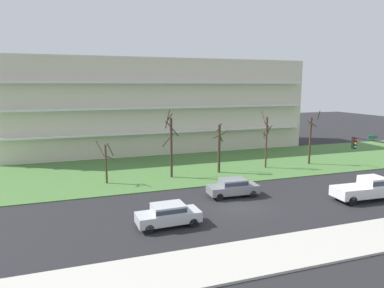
% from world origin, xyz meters
% --- Properties ---
extents(ground, '(160.00, 160.00, 0.00)m').
position_xyz_m(ground, '(0.00, 0.00, 0.00)').
color(ground, '#232326').
extents(sidewalk_curb_near, '(80.00, 4.00, 0.15)m').
position_xyz_m(sidewalk_curb_near, '(0.00, -8.00, 0.07)').
color(sidewalk_curb_near, '#BCB7AD').
rests_on(sidewalk_curb_near, ground).
extents(grass_lawn_strip, '(80.00, 16.00, 0.08)m').
position_xyz_m(grass_lawn_strip, '(0.00, 14.00, 0.04)').
color(grass_lawn_strip, '#477238').
rests_on(grass_lawn_strip, ground).
extents(apartment_building, '(42.91, 12.59, 13.28)m').
position_xyz_m(apartment_building, '(0.00, 27.82, 6.64)').
color(apartment_building, beige).
rests_on(apartment_building, ground).
extents(tree_far_left, '(1.78, 1.17, 4.40)m').
position_xyz_m(tree_far_left, '(-9.44, 10.04, 2.24)').
color(tree_far_left, '#4C3828').
rests_on(tree_far_left, ground).
extents(tree_left, '(1.45, 1.60, 7.10)m').
position_xyz_m(tree_left, '(-2.80, 10.26, 3.57)').
color(tree_left, '#423023').
rests_on(tree_left, ground).
extents(tree_center, '(1.48, 1.62, 5.52)m').
position_xyz_m(tree_center, '(2.77, 10.53, 2.91)').
color(tree_center, '#423023').
rests_on(tree_center, ground).
extents(tree_right, '(1.30, 1.29, 6.64)m').
position_xyz_m(tree_right, '(8.82, 10.86, 3.35)').
color(tree_right, '#4C3828').
rests_on(tree_right, ground).
extents(tree_far_right, '(1.91, 1.52, 6.67)m').
position_xyz_m(tree_far_right, '(14.97, 10.82, 3.24)').
color(tree_far_right, '#423023').
rests_on(tree_far_right, ground).
extents(sedan_silver_near_left, '(4.45, 1.93, 1.57)m').
position_xyz_m(sedan_silver_near_left, '(-6.44, -2.00, 0.87)').
color(sedan_silver_near_left, '#B7BABF').
rests_on(sedan_silver_near_left, ground).
extents(pickup_white_center_left, '(5.49, 2.27, 1.95)m').
position_xyz_m(pickup_white_center_left, '(10.92, -2.01, 1.02)').
color(pickup_white_center_left, white).
rests_on(pickup_white_center_left, ground).
extents(sedan_gray_center_right, '(4.47, 1.98, 1.57)m').
position_xyz_m(sedan_gray_center_right, '(0.62, 2.50, 0.87)').
color(sedan_gray_center_right, slate).
rests_on(sedan_gray_center_right, ground).
extents(traffic_signal_mast, '(0.90, 4.73, 5.92)m').
position_xyz_m(traffic_signal_mast, '(8.99, -4.99, 4.04)').
color(traffic_signal_mast, black).
rests_on(traffic_signal_mast, ground).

